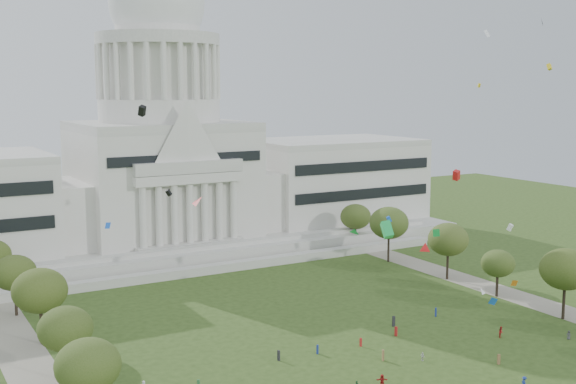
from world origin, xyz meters
TOP-DOWN VIEW (x-y plane):
  - capitol at (0.00, 113.59)m, footprint 160.00×64.50m
  - path_right at (48.00, 30.00)m, footprint 8.00×160.00m
  - row_tree_l_2 at (-45.04, 17.30)m, footprint 8.42×8.42m
  - row_tree_r_2 at (44.17, 17.44)m, footprint 9.55×9.55m
  - row_tree_l_3 at (-44.09, 33.92)m, footprint 8.12×8.12m
  - row_tree_r_3 at (44.40, 34.48)m, footprint 7.01×7.01m
  - row_tree_l_4 at (-44.08, 52.42)m, footprint 9.29×9.29m
  - row_tree_r_4 at (44.76, 50.04)m, footprint 9.19×9.19m
  - row_tree_l_5 at (-45.22, 71.01)m, footprint 8.33×8.33m
  - row_tree_r_5 at (43.49, 70.19)m, footprint 9.82×9.82m
  - row_tree_r_6 at (45.96, 88.13)m, footprint 8.42×8.42m
  - person_0 at (35.76, 9.29)m, footprint 0.78×0.92m
  - person_2 at (26.32, 15.87)m, footprint 1.13×1.05m
  - person_5 at (-4.60, 9.28)m, footprint 1.89×1.45m
  - person_9 at (12.84, -1.57)m, footprint 0.94×1.35m
  - person_10 at (7.18, 14.19)m, footprint 0.64×0.94m
  - distant_crowd at (-13.70, 14.20)m, footprint 64.29×38.49m
  - kite_swarm at (6.04, 7.78)m, footprint 84.02×105.56m

SIDE VIEW (x-z plane):
  - path_right at x=48.00m, z-range 0.00..0.04m
  - person_10 at x=7.18m, z-range 0.00..1.48m
  - person_0 at x=35.76m, z-range 0.00..1.59m
  - distant_crowd at x=-13.70m, z-range -0.11..1.85m
  - person_9 at x=12.84m, z-range 0.00..1.89m
  - person_5 at x=-4.60m, z-range 0.00..1.90m
  - person_2 at x=26.32m, z-range 0.00..1.98m
  - row_tree_r_3 at x=44.40m, z-range 2.09..12.07m
  - row_tree_l_3 at x=-44.09m, z-range 2.43..13.98m
  - row_tree_l_5 at x=-45.22m, z-range 2.49..14.34m
  - row_tree_r_6 at x=45.96m, z-range 2.52..14.49m
  - row_tree_l_2 at x=-45.04m, z-range 2.52..14.49m
  - row_tree_r_4 at x=44.76m, z-range 2.76..15.82m
  - row_tree_l_4 at x=-44.08m, z-range 2.79..16.00m
  - row_tree_r_2 at x=44.17m, z-range 2.87..16.45m
  - row_tree_r_5 at x=43.49m, z-range 2.95..16.91m
  - capitol at x=0.00m, z-range -23.35..67.95m
  - kite_swarm at x=6.04m, z-range 0.09..64.58m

